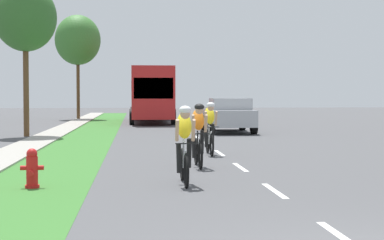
% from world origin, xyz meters
% --- Properties ---
extents(ground_plane, '(120.00, 120.00, 0.00)m').
position_xyz_m(ground_plane, '(0.00, 20.00, 0.00)').
color(ground_plane, '#4C4C4F').
extents(grass_verge, '(2.22, 70.00, 0.01)m').
position_xyz_m(grass_verge, '(-4.56, 20.00, 0.00)').
color(grass_verge, '#38722D').
rests_on(grass_verge, ground_plane).
extents(sidewalk_concrete, '(1.30, 70.00, 0.10)m').
position_xyz_m(sidewalk_concrete, '(-6.32, 20.00, 0.00)').
color(sidewalk_concrete, '#9E998E').
rests_on(sidewalk_concrete, ground_plane).
extents(lane_markings_center, '(0.12, 54.07, 0.01)m').
position_xyz_m(lane_markings_center, '(0.00, 24.00, 0.00)').
color(lane_markings_center, white).
rests_on(lane_markings_center, ground_plane).
extents(fire_hydrant_red, '(0.44, 0.38, 0.76)m').
position_xyz_m(fire_hydrant_red, '(-4.56, 6.10, 0.37)').
color(fire_hydrant_red, red).
rests_on(fire_hydrant_red, ground_plane).
extents(cyclist_lead, '(0.42, 1.72, 1.58)m').
position_xyz_m(cyclist_lead, '(-1.61, 6.26, 0.81)').
color(cyclist_lead, black).
rests_on(cyclist_lead, ground_plane).
extents(cyclist_trailing, '(0.42, 1.72, 1.58)m').
position_xyz_m(cyclist_trailing, '(-1.04, 9.15, 0.81)').
color(cyclist_trailing, black).
rests_on(cyclist_trailing, ground_plane).
extents(cyclist_distant, '(0.42, 1.72, 1.58)m').
position_xyz_m(cyclist_distant, '(-0.37, 12.23, 0.81)').
color(cyclist_distant, black).
rests_on(cyclist_distant, ground_plane).
extents(pickup_silver, '(2.22, 5.10, 1.64)m').
position_xyz_m(pickup_silver, '(1.85, 23.16, 0.83)').
color(pickup_silver, '#A5A8AD').
rests_on(pickup_silver, ground_plane).
extents(bus_red, '(2.78, 11.60, 3.48)m').
position_xyz_m(bus_red, '(-1.55, 34.73, 1.98)').
color(bus_red, red).
rests_on(bus_red, ground_plane).
extents(street_tree_near, '(2.67, 2.67, 6.60)m').
position_xyz_m(street_tree_near, '(-7.28, 21.09, 5.10)').
color(street_tree_near, brown).
rests_on(street_tree_near, ground_plane).
extents(street_tree_far, '(3.34, 3.34, 7.68)m').
position_xyz_m(street_tree_far, '(-6.79, 39.76, 5.82)').
color(street_tree_far, brown).
rests_on(street_tree_far, ground_plane).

